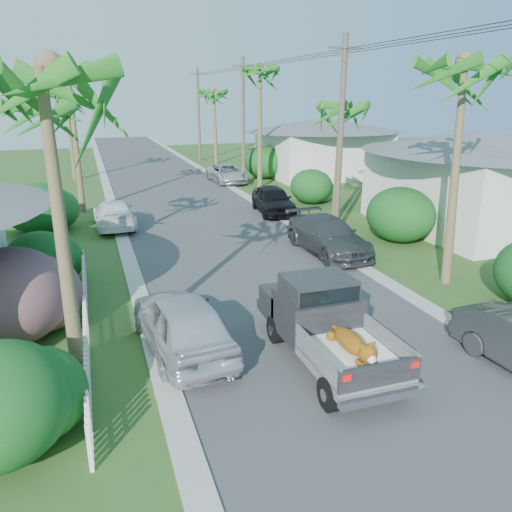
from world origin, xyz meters
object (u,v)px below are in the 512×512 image
object	(u,v)px
parked_car_ln	(182,323)
house_right_near	(480,184)
utility_pole_c	(243,121)
utility_pole_d	(199,114)
palm_r_c	(260,69)
parked_car_rf	(273,200)
palm_l_b	(43,104)
parked_car_rm	(328,236)
parked_car_lf	(114,214)
palm_l_d	(66,95)
pickup_truck	(322,320)
palm_l_a	(41,69)
utility_pole_b	(340,137)
palm_r_d	(214,91)
palm_l_c	(67,66)
palm_r_b	(341,105)
palm_r_a	(469,63)
house_right_far	(322,150)

from	to	relation	value
parked_car_ln	house_right_near	world-z (taller)	house_right_near
utility_pole_c	utility_pole_d	distance (m)	15.00
palm_r_c	parked_car_rf	bearing A→B (deg)	-103.85
palm_l_b	utility_pole_c	size ratio (longest dim) A/B	0.82
parked_car_rm	utility_pole_d	size ratio (longest dim) A/B	0.57
parked_car_lf	palm_l_d	distance (m)	17.32
pickup_truck	palm_l_a	world-z (taller)	palm_l_a
pickup_truck	utility_pole_b	bearing A→B (deg)	60.80
parked_car_rm	utility_pole_b	bearing A→B (deg)	54.07
house_right_near	utility_pole_d	size ratio (longest dim) A/B	1.00
parked_car_rm	palm_r_d	size ratio (longest dim) A/B	0.64
parked_car_ln	house_right_near	xyz separation A→B (m)	(16.60, 8.07, 1.42)
parked_car_lf	palm_l_d	bearing A→B (deg)	-84.07
utility_pole_c	parked_car_rm	bearing A→B (deg)	-95.61
parked_car_ln	utility_pole_b	bearing A→B (deg)	-141.28
parked_car_ln	palm_l_c	bearing A→B (deg)	-88.31
palm_l_c	palm_r_b	size ratio (longest dim) A/B	1.28
palm_l_a	utility_pole_c	size ratio (longest dim) A/B	0.91
pickup_truck	house_right_near	bearing A→B (deg)	35.57
palm_r_c	palm_r_d	distance (m)	14.07
parked_car_rf	parked_car_ln	xyz separation A→B (m)	(-7.86, -14.18, 0.02)
palm_r_d	utility_pole_b	world-z (taller)	utility_pole_b
house_right_near	palm_r_c	bearing A→B (deg)	115.91
pickup_truck	palm_r_b	bearing A→B (deg)	61.22
pickup_truck	palm_l_b	size ratio (longest dim) A/B	0.69
utility_pole_b	utility_pole_c	bearing A→B (deg)	90.00
parked_car_rm	parked_car_rf	distance (m)	7.69
utility_pole_b	palm_r_a	bearing A→B (deg)	-84.29
parked_car_rm	palm_r_a	xyz separation A→B (m)	(2.42, -4.43, 6.68)
parked_car_rf	utility_pole_d	world-z (taller)	utility_pole_d
parked_car_ln	palm_l_a	world-z (taller)	palm_l_a
house_right_near	utility_pole_d	distance (m)	31.96
palm_l_a	house_right_far	distance (m)	33.48
palm_l_c	utility_pole_d	xyz separation A→B (m)	(11.60, 21.00, -3.31)
palm_l_d	palm_r_b	distance (m)	23.08
palm_l_b	utility_pole_c	xyz separation A→B (m)	(12.40, 16.00, -1.55)
parked_car_ln	palm_l_c	world-z (taller)	palm_l_c
palm_l_a	parked_car_rm	bearing A→B (deg)	36.41
parked_car_rm	palm_l_b	bearing A→B (deg)	169.57
parked_car_rf	house_right_far	world-z (taller)	house_right_far
pickup_truck	palm_l_d	distance (m)	32.55
palm_r_a	house_right_far	xyz separation A→B (m)	(6.70, 24.00, -5.30)
palm_r_d	house_right_far	bearing A→B (deg)	-56.98
pickup_truck	palm_l_d	xyz separation A→B (m)	(-6.24, 31.48, 5.43)
palm_r_d	utility_pole_c	world-z (taller)	utility_pole_c
palm_l_c	palm_r_b	xyz separation A→B (m)	(12.60, -7.00, -1.96)
palm_l_a	palm_r_d	world-z (taller)	palm_l_a
palm_r_b	utility_pole_d	distance (m)	28.05
parked_car_rf	palm_l_b	world-z (taller)	palm_l_b
palm_r_d	house_right_near	world-z (taller)	palm_r_d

